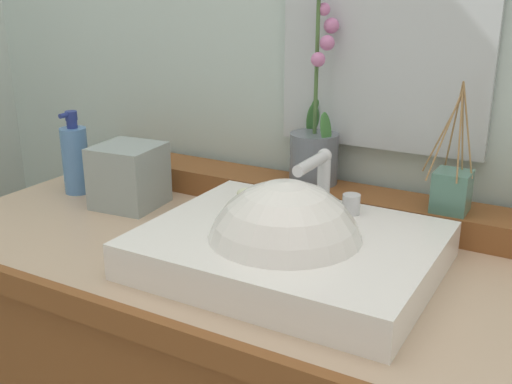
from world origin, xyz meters
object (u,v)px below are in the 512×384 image
at_px(tissue_box, 129,176).
at_px(reed_diffuser, 452,190).
at_px(soap_bar, 253,195).
at_px(lotion_bottle, 75,158).
at_px(sink_basin, 287,255).
at_px(potted_plant, 315,145).

bearing_deg(tissue_box, reed_diffuser, 13.74).
relative_size(soap_bar, lotion_bottle, 0.37).
bearing_deg(lotion_bottle, sink_basin, -11.44).
height_order(soap_bar, potted_plant, potted_plant).
bearing_deg(lotion_bottle, reed_diffuser, 10.50).
xyz_separation_m(sink_basin, reed_diffuser, (0.20, 0.27, 0.07)).
bearing_deg(tissue_box, lotion_bottle, 177.31).
height_order(lotion_bottle, tissue_box, lotion_bottle).
xyz_separation_m(potted_plant, reed_diffuser, (0.29, -0.03, -0.04)).
bearing_deg(soap_bar, sink_basin, -41.54).
relative_size(sink_basin, tissue_box, 3.58).
xyz_separation_m(soap_bar, reed_diffuser, (0.33, 0.15, 0.02)).
bearing_deg(potted_plant, reed_diffuser, -6.48).
xyz_separation_m(reed_diffuser, tissue_box, (-0.64, -0.16, -0.03)).
relative_size(lotion_bottle, tissue_box, 1.42).
distance_m(potted_plant, lotion_bottle, 0.54).
xyz_separation_m(sink_basin, lotion_bottle, (-0.60, 0.12, 0.05)).
bearing_deg(soap_bar, tissue_box, -179.52).
height_order(soap_bar, lotion_bottle, lotion_bottle).
xyz_separation_m(sink_basin, potted_plant, (-0.09, 0.30, 0.11)).
bearing_deg(soap_bar, potted_plant, 77.75).
distance_m(sink_basin, lotion_bottle, 0.61).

